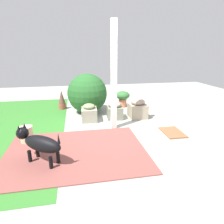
% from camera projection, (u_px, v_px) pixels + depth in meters
% --- Properties ---
extents(ground_plane, '(12.00, 12.00, 0.00)m').
position_uv_depth(ground_plane, '(110.00, 131.00, 4.29)').
color(ground_plane, '#A2A49C').
extents(brick_path, '(1.80, 2.40, 0.02)m').
position_uv_depth(brick_path, '(76.00, 151.00, 3.39)').
color(brick_path, brown).
rests_on(brick_path, ground).
extents(lawn_patch, '(5.20, 2.80, 0.01)m').
position_uv_depth(lawn_patch, '(2.00, 128.00, 4.43)').
color(lawn_patch, '#33762B').
rests_on(lawn_patch, ground).
extents(porch_pillar, '(0.12, 0.12, 2.29)m').
position_uv_depth(porch_pillar, '(114.00, 77.00, 4.12)').
color(porch_pillar, white).
rests_on(porch_pillar, ground).
extents(stone_planter_nearest, '(0.48, 0.43, 0.50)m').
position_uv_depth(stone_planter_nearest, '(138.00, 109.00, 5.09)').
color(stone_planter_nearest, tan).
rests_on(stone_planter_nearest, ground).
extents(stone_planter_near, '(0.41, 0.40, 0.45)m').
position_uv_depth(stone_planter_near, '(115.00, 110.00, 5.01)').
color(stone_planter_near, gray).
rests_on(stone_planter_near, ground).
extents(stone_planter_mid, '(0.50, 0.40, 0.43)m').
position_uv_depth(stone_planter_mid, '(89.00, 113.00, 4.88)').
color(stone_planter_mid, gray).
rests_on(stone_planter_mid, ground).
extents(round_shrub, '(1.09, 1.09, 1.09)m').
position_uv_depth(round_shrub, '(87.00, 93.00, 5.42)').
color(round_shrub, '#235825').
rests_on(round_shrub, ground).
extents(terracotta_pot_spiky, '(0.22, 0.22, 0.57)m').
position_uv_depth(terracotta_pot_spiky, '(62.00, 100.00, 5.83)').
color(terracotta_pot_spiky, '#A44F3F').
rests_on(terracotta_pot_spiky, ground).
extents(terracotta_pot_broad, '(0.43, 0.43, 0.49)m').
position_uv_depth(terracotta_pot_broad, '(123.00, 97.00, 6.04)').
color(terracotta_pot_broad, '#C46E50').
rests_on(terracotta_pot_broad, ground).
extents(dog, '(0.63, 0.77, 0.58)m').
position_uv_depth(dog, '(39.00, 143.00, 2.98)').
color(dog, black).
rests_on(dog, ground).
extents(ceramic_urn, '(0.24, 0.24, 0.32)m').
position_uv_depth(ceramic_urn, '(27.00, 134.00, 3.71)').
color(ceramic_urn, beige).
rests_on(ceramic_urn, ground).
extents(doormat, '(0.61, 0.42, 0.03)m').
position_uv_depth(doormat, '(173.00, 132.00, 4.17)').
color(doormat, brown).
rests_on(doormat, ground).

